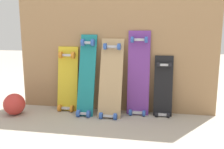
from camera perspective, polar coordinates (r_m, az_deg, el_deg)
The scene contains 8 objects.
ground_plane at distance 2.67m, azimuth 0.28°, elevation -8.31°, with size 12.00×12.00×0.00m, color #A89E8E.
plywood_wall_panel at distance 2.59m, azimuth 0.57°, elevation 8.85°, with size 2.05×0.04×1.57m, color #99724C.
skateboard_yellow at distance 2.69m, azimuth -10.01°, elevation -1.59°, with size 0.22×0.18×0.73m.
skateboard_teal at distance 2.55m, azimuth -5.77°, elevation -0.77°, with size 0.17×0.31×0.86m.
skateboard_natural at distance 2.49m, azimuth -0.30°, elevation -1.50°, with size 0.23×0.31×0.82m.
skateboard_purple at distance 2.53m, azimuth 5.98°, elevation -0.43°, with size 0.22×0.17×0.90m.
skateboard_black at distance 2.55m, azimuth 11.46°, elevation -3.36°, with size 0.18×0.16×0.66m.
rubber_ball at distance 2.73m, azimuth -21.17°, elevation -6.25°, with size 0.21×0.21×0.21m, color red.
Camera 1 is at (0.45, -2.48, 0.87)m, focal length 40.55 mm.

